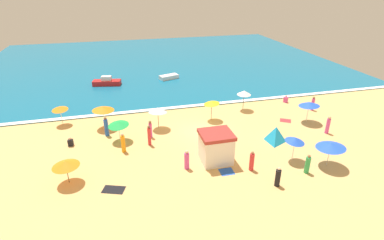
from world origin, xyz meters
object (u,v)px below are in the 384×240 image
(beach_umbrella_7, at_px, (309,104))
(beachgoer_11, at_px, (106,127))
(beach_umbrella_0, at_px, (103,108))
(beach_tent, at_px, (276,134))
(beach_umbrella_2, at_px, (212,102))
(beachgoer_2, at_px, (286,99))
(lifeguard_cabana, at_px, (216,147))
(beachgoer_10, at_px, (123,143))
(beach_umbrella_3, at_px, (118,124))
(beach_umbrella_8, at_px, (244,93))
(small_boat_0, at_px, (107,82))
(beach_umbrella_5, at_px, (60,108))
(beachgoer_1, at_px, (328,125))
(small_boat_1, at_px, (169,77))
(beach_umbrella_1, at_px, (295,140))
(beachgoer_6, at_px, (187,160))
(beachgoer_0, at_px, (278,177))
(beachgoer_4, at_px, (71,142))
(beachgoer_8, at_px, (149,136))
(beach_umbrella_9, at_px, (331,145))
(beachgoer_5, at_px, (308,165))
(beachgoer_9, at_px, (252,161))
(beachgoer_7, at_px, (150,129))
(beachgoer_3, at_px, (313,104))
(beach_umbrella_6, at_px, (65,164))
(beach_umbrella_4, at_px, (158,110))

(beach_umbrella_7, xyz_separation_m, beachgoer_11, (-20.16, 2.08, -1.12))
(beach_umbrella_0, bearing_deg, beach_tent, -23.83)
(beach_umbrella_2, distance_m, beachgoer_2, 10.65)
(lifeguard_cabana, distance_m, beachgoer_10, 7.96)
(beach_umbrella_3, height_order, beachgoer_11, beach_umbrella_3)
(beach_umbrella_8, distance_m, small_boat_0, 19.68)
(beach_umbrella_5, height_order, beachgoer_1, beach_umbrella_5)
(beachgoer_10, xyz_separation_m, small_boat_1, (7.50, 19.25, -0.44))
(small_boat_0, bearing_deg, beachgoer_10, -85.75)
(beach_umbrella_7, relative_size, small_boat_1, 0.98)
(beach_umbrella_1, distance_m, beachgoer_6, 8.83)
(beach_tent, distance_m, small_boat_0, 25.07)
(beach_umbrella_1, bearing_deg, beachgoer_11, 150.88)
(beach_umbrella_2, xyz_separation_m, beach_umbrella_7, (9.47, -2.98, 0.04))
(beach_umbrella_7, bearing_deg, small_boat_0, 139.38)
(beach_umbrella_7, relative_size, beachgoer_10, 1.66)
(beach_umbrella_1, height_order, beachgoer_0, beach_umbrella_1)
(beachgoer_4, bearing_deg, beachgoer_8, -13.26)
(beach_umbrella_9, height_order, small_boat_0, beach_umbrella_9)
(beach_umbrella_1, xyz_separation_m, beach_umbrella_5, (-19.19, 11.81, -0.11))
(beach_umbrella_0, height_order, beachgoer_2, beach_umbrella_0)
(beach_umbrella_7, distance_m, beachgoer_6, 15.06)
(lifeguard_cabana, distance_m, beachgoer_0, 5.38)
(beachgoer_1, bearing_deg, beachgoer_5, -137.25)
(beach_umbrella_2, relative_size, beach_umbrella_7, 0.77)
(lifeguard_cabana, relative_size, beachgoer_9, 1.55)
(beach_umbrella_1, height_order, beachgoer_6, beach_umbrella_1)
(beachgoer_7, bearing_deg, lifeguard_cabana, -49.12)
(beach_umbrella_7, relative_size, beachgoer_8, 1.54)
(beach_umbrella_7, height_order, beachgoer_11, beach_umbrella_7)
(beachgoer_0, bearing_deg, lifeguard_cabana, 127.64)
(beachgoer_3, bearing_deg, beach_umbrella_0, 176.57)
(beach_umbrella_6, xyz_separation_m, beachgoer_1, (23.34, 2.02, -0.79))
(beach_umbrella_3, distance_m, beachgoer_4, 4.53)
(beach_umbrella_6, xyz_separation_m, beachgoer_0, (14.62, -4.15, -0.92))
(beach_umbrella_8, xyz_separation_m, small_boat_1, (-6.13, 13.25, -1.66))
(beach_umbrella_7, distance_m, beachgoer_11, 20.30)
(beachgoer_9, bearing_deg, beach_tent, 42.73)
(beach_umbrella_4, relative_size, beach_umbrella_8, 1.11)
(beach_umbrella_1, relative_size, beachgoer_1, 1.26)
(beachgoer_10, height_order, small_boat_0, beachgoer_10)
(beach_umbrella_5, distance_m, beachgoer_0, 21.88)
(beach_umbrella_0, relative_size, beach_umbrella_1, 1.08)
(beachgoer_3, bearing_deg, beach_tent, -144.65)
(beach_umbrella_2, distance_m, beach_umbrella_9, 12.28)
(lifeguard_cabana, xyz_separation_m, beachgoer_7, (-4.63, 5.35, -0.46))
(beach_tent, bearing_deg, beachgoer_8, 169.63)
(beachgoer_10, bearing_deg, small_boat_1, 68.70)
(beach_umbrella_4, distance_m, beachgoer_4, 8.45)
(beach_umbrella_6, xyz_separation_m, beachgoer_10, (4.13, 3.40, -0.81))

